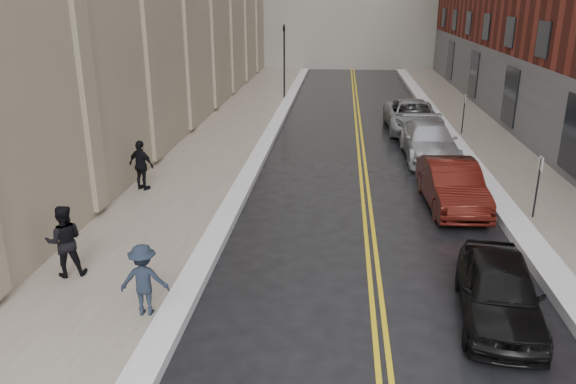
% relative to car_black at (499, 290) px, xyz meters
% --- Properties ---
extents(ground, '(160.00, 160.00, 0.00)m').
position_rel_car_black_xyz_m(ground, '(-5.20, -1.79, -0.74)').
color(ground, black).
rests_on(ground, ground).
extents(sidewalk_left, '(4.00, 64.00, 0.15)m').
position_rel_car_black_xyz_m(sidewalk_left, '(-9.70, 14.21, -0.66)').
color(sidewalk_left, gray).
rests_on(sidewalk_left, ground).
extents(sidewalk_right, '(3.00, 64.00, 0.15)m').
position_rel_car_black_xyz_m(sidewalk_right, '(3.80, 14.21, -0.66)').
color(sidewalk_right, gray).
rests_on(sidewalk_right, ground).
extents(lane_stripe_a, '(0.12, 64.00, 0.01)m').
position_rel_car_black_xyz_m(lane_stripe_a, '(-2.82, 14.21, -0.73)').
color(lane_stripe_a, gold).
rests_on(lane_stripe_a, ground).
extents(lane_stripe_b, '(0.12, 64.00, 0.01)m').
position_rel_car_black_xyz_m(lane_stripe_b, '(-2.58, 14.21, -0.73)').
color(lane_stripe_b, gold).
rests_on(lane_stripe_b, ground).
extents(snow_ridge_left, '(0.70, 60.80, 0.26)m').
position_rel_car_black_xyz_m(snow_ridge_left, '(-7.40, 14.21, -0.61)').
color(snow_ridge_left, white).
rests_on(snow_ridge_left, ground).
extents(snow_ridge_right, '(0.85, 60.80, 0.30)m').
position_rel_car_black_xyz_m(snow_ridge_right, '(1.95, 14.21, -0.59)').
color(snow_ridge_right, white).
rests_on(snow_ridge_right, ground).
extents(traffic_signal, '(0.18, 0.15, 5.20)m').
position_rel_car_black_xyz_m(traffic_signal, '(-7.80, 28.21, 2.35)').
color(traffic_signal, black).
rests_on(traffic_signal, ground).
extents(parking_sign_near, '(0.06, 0.35, 2.23)m').
position_rel_car_black_xyz_m(parking_sign_near, '(2.70, 6.21, 0.62)').
color(parking_sign_near, black).
rests_on(parking_sign_near, ground).
extents(parking_sign_far, '(0.06, 0.35, 2.23)m').
position_rel_car_black_xyz_m(parking_sign_far, '(2.70, 18.21, 0.62)').
color(parking_sign_far, black).
rests_on(parking_sign_far, ground).
extents(car_black, '(2.27, 4.51, 1.48)m').
position_rel_car_black_xyz_m(car_black, '(0.00, 0.00, 0.00)').
color(car_black, black).
rests_on(car_black, ground).
extents(car_maroon, '(1.96, 5.01, 1.63)m').
position_rel_car_black_xyz_m(car_maroon, '(0.23, 7.37, 0.07)').
color(car_maroon, '#3F0F0B').
rests_on(car_maroon, ground).
extents(car_silver_near, '(2.34, 5.59, 1.61)m').
position_rel_car_black_xyz_m(car_silver_near, '(0.32, 13.67, 0.07)').
color(car_silver_near, '#A9ABB0').
rests_on(car_silver_near, ground).
extents(car_silver_far, '(2.86, 5.99, 1.65)m').
position_rel_car_black_xyz_m(car_silver_far, '(0.17, 19.13, 0.09)').
color(car_silver_far, '#929699').
rests_on(car_silver_far, ground).
extents(pedestrian_a, '(1.14, 1.03, 1.92)m').
position_rel_car_black_xyz_m(pedestrian_a, '(-10.70, 0.87, 0.37)').
color(pedestrian_a, black).
rests_on(pedestrian_a, sidewalk_left).
extents(pedestrian_b, '(1.17, 0.76, 1.71)m').
position_rel_car_black_xyz_m(pedestrian_b, '(-8.04, -0.76, 0.27)').
color(pedestrian_b, '#1B2331').
rests_on(pedestrian_b, sidewalk_left).
extents(pedestrian_c, '(1.20, 0.85, 1.89)m').
position_rel_car_black_xyz_m(pedestrian_c, '(-11.07, 7.73, 0.36)').
color(pedestrian_c, black).
rests_on(pedestrian_c, sidewalk_left).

